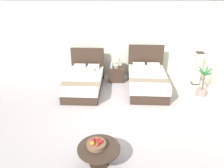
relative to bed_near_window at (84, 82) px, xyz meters
name	(u,v)px	position (x,y,z in m)	size (l,w,h in m)	color
ground_plane	(116,117)	(1.08, -1.71, -0.31)	(10.39, 9.71, 0.02)	#BBB0AF
wall_back	(115,40)	(1.08, 1.34, 1.10)	(10.39, 0.12, 2.81)	white
bed_near_window	(84,82)	(0.00, 0.00, 0.00)	(1.29, 2.17, 1.22)	#3B2A20
bed_near_corner	(147,81)	(2.17, -0.01, 0.04)	(1.34, 2.08, 1.35)	#3B2A20
nightstand	(116,74)	(1.11, 0.74, -0.03)	(0.57, 0.44, 0.53)	#3B2A20
table_lamp	(116,62)	(1.11, 0.76, 0.46)	(0.27, 0.27, 0.39)	beige
vase	(112,66)	(0.94, 0.70, 0.33)	(0.08, 0.08, 0.21)	#ACB3CF
coffee_table	(99,151)	(0.73, -3.47, 0.03)	(0.88, 0.88, 0.42)	#3B2A20
fruit_bowl	(96,144)	(0.68, -3.44, 0.18)	(0.41, 0.41, 0.17)	#845E43
floor_lamp_corner	(197,68)	(4.02, 0.53, 0.30)	(0.25, 0.25, 1.20)	black
potted_palm	(202,87)	(3.93, -0.37, -0.01)	(0.48, 0.55, 1.01)	#A78580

